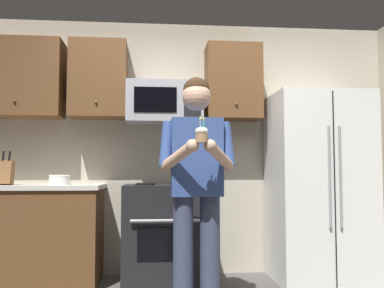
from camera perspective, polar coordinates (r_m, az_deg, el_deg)
wall_back at (r=4.44m, az=-1.92°, el=-0.42°), size 4.40×0.10×2.60m
oven_range at (r=4.08m, az=-3.78°, el=-11.93°), size 0.76×0.70×0.93m
microwave at (r=4.21m, az=-3.74°, el=5.52°), size 0.74×0.41×0.40m
refrigerator at (r=4.31m, az=16.74°, el=-5.49°), size 0.90×0.75×1.80m
cabinet_row_upper at (r=4.33m, az=-11.46°, el=8.43°), size 2.78×0.36×0.76m
counter_left at (r=4.27m, az=-21.88°, el=-11.30°), size 1.44×0.66×0.92m
knife_block at (r=4.23m, az=-24.08°, el=-3.55°), size 0.16×0.15×0.32m
bowl_large_white at (r=4.16m, az=-17.43°, el=-4.60°), size 0.20×0.20×0.09m
person at (r=3.16m, az=0.65°, el=-4.60°), size 0.60×0.48×1.76m
cupcake at (r=2.85m, az=1.31°, el=1.31°), size 0.09×0.09×0.17m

